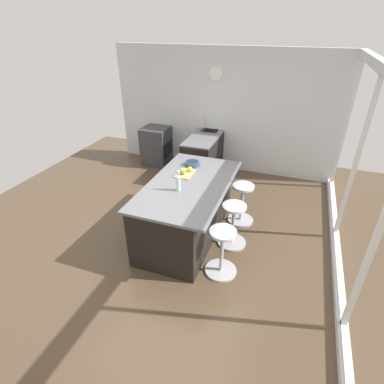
{
  "coord_description": "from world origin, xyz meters",
  "views": [
    {
      "loc": [
        3.5,
        1.63,
        3.04
      ],
      "look_at": [
        -0.18,
        0.29,
        0.79
      ],
      "focal_mm": 28.05,
      "sensor_mm": 36.0,
      "label": 1
    }
  ],
  "objects_px": {
    "oven_range": "(156,146)",
    "stool_by_window": "(242,204)",
    "cutting_board": "(185,174)",
    "fruit_bowl": "(192,163)",
    "stool_near_camera": "(222,253)",
    "apple_green": "(183,172)",
    "apple_yellow": "(190,169)",
    "kitchen_island": "(186,209)",
    "water_bottle": "(178,183)",
    "stool_middle": "(233,226)"
  },
  "relations": [
    {
      "from": "oven_range",
      "to": "stool_by_window",
      "type": "height_order",
      "value": "oven_range"
    },
    {
      "from": "oven_range",
      "to": "cutting_board",
      "type": "height_order",
      "value": "cutting_board"
    },
    {
      "from": "stool_by_window",
      "to": "fruit_bowl",
      "type": "height_order",
      "value": "fruit_bowl"
    },
    {
      "from": "stool_near_camera",
      "to": "apple_green",
      "type": "height_order",
      "value": "apple_green"
    },
    {
      "from": "apple_yellow",
      "to": "cutting_board",
      "type": "bearing_deg",
      "value": -34.18
    },
    {
      "from": "apple_yellow",
      "to": "oven_range",
      "type": "bearing_deg",
      "value": -141.74
    },
    {
      "from": "stool_near_camera",
      "to": "cutting_board",
      "type": "height_order",
      "value": "cutting_board"
    },
    {
      "from": "kitchen_island",
      "to": "stool_near_camera",
      "type": "bearing_deg",
      "value": 49.37
    },
    {
      "from": "cutting_board",
      "to": "fruit_bowl",
      "type": "xyz_separation_m",
      "value": [
        -0.35,
        -0.0,
        0.03
      ]
    },
    {
      "from": "kitchen_island",
      "to": "apple_yellow",
      "type": "height_order",
      "value": "apple_yellow"
    },
    {
      "from": "stool_near_camera",
      "to": "water_bottle",
      "type": "relative_size",
      "value": 2.23
    },
    {
      "from": "oven_range",
      "to": "apple_yellow",
      "type": "distance_m",
      "value": 2.65
    },
    {
      "from": "apple_yellow",
      "to": "fruit_bowl",
      "type": "distance_m",
      "value": 0.28
    },
    {
      "from": "stool_near_camera",
      "to": "fruit_bowl",
      "type": "xyz_separation_m",
      "value": [
        -1.26,
        -0.88,
        0.64
      ]
    },
    {
      "from": "stool_by_window",
      "to": "fruit_bowl",
      "type": "relative_size",
      "value": 2.8
    },
    {
      "from": "stool_by_window",
      "to": "oven_range",
      "type": "bearing_deg",
      "value": -125.41
    },
    {
      "from": "kitchen_island",
      "to": "stool_by_window",
      "type": "height_order",
      "value": "kitchen_island"
    },
    {
      "from": "water_bottle",
      "to": "fruit_bowl",
      "type": "xyz_separation_m",
      "value": [
        -0.86,
        -0.1,
        -0.08
      ]
    },
    {
      "from": "stool_near_camera",
      "to": "stool_middle",
      "type": "bearing_deg",
      "value": 180.0
    },
    {
      "from": "stool_by_window",
      "to": "apple_yellow",
      "type": "height_order",
      "value": "apple_yellow"
    },
    {
      "from": "oven_range",
      "to": "apple_green",
      "type": "height_order",
      "value": "apple_green"
    },
    {
      "from": "stool_by_window",
      "to": "cutting_board",
      "type": "distance_m",
      "value": 1.14
    },
    {
      "from": "cutting_board",
      "to": "water_bottle",
      "type": "bearing_deg",
      "value": 10.77
    },
    {
      "from": "apple_yellow",
      "to": "apple_green",
      "type": "relative_size",
      "value": 0.97
    },
    {
      "from": "kitchen_island",
      "to": "fruit_bowl",
      "type": "height_order",
      "value": "fruit_bowl"
    },
    {
      "from": "oven_range",
      "to": "stool_near_camera",
      "type": "relative_size",
      "value": 1.27
    },
    {
      "from": "stool_middle",
      "to": "apple_green",
      "type": "distance_m",
      "value": 1.13
    },
    {
      "from": "oven_range",
      "to": "stool_by_window",
      "type": "xyz_separation_m",
      "value": [
        1.73,
        2.43,
        -0.11
      ]
    },
    {
      "from": "stool_middle",
      "to": "water_bottle",
      "type": "xyz_separation_m",
      "value": [
        0.25,
        -0.78,
        0.73
      ]
    },
    {
      "from": "cutting_board",
      "to": "water_bottle",
      "type": "distance_m",
      "value": 0.54
    },
    {
      "from": "apple_green",
      "to": "fruit_bowl",
      "type": "xyz_separation_m",
      "value": [
        -0.4,
        0.01,
        -0.02
      ]
    },
    {
      "from": "kitchen_island",
      "to": "apple_green",
      "type": "height_order",
      "value": "apple_green"
    },
    {
      "from": "water_bottle",
      "to": "stool_near_camera",
      "type": "bearing_deg",
      "value": 62.75
    },
    {
      "from": "stool_by_window",
      "to": "water_bottle",
      "type": "distance_m",
      "value": 1.39
    },
    {
      "from": "fruit_bowl",
      "to": "apple_green",
      "type": "bearing_deg",
      "value": -2.03
    },
    {
      "from": "stool_middle",
      "to": "fruit_bowl",
      "type": "xyz_separation_m",
      "value": [
        -0.61,
        -0.88,
        0.64
      ]
    },
    {
      "from": "kitchen_island",
      "to": "oven_range",
      "type": "bearing_deg",
      "value": -144.92
    },
    {
      "from": "oven_range",
      "to": "apple_yellow",
      "type": "bearing_deg",
      "value": 38.26
    },
    {
      "from": "fruit_bowl",
      "to": "stool_by_window",
      "type": "bearing_deg",
      "value": 92.44
    },
    {
      "from": "stool_middle",
      "to": "stool_near_camera",
      "type": "height_order",
      "value": "same"
    },
    {
      "from": "stool_by_window",
      "to": "fruit_bowl",
      "type": "xyz_separation_m",
      "value": [
        0.04,
        -0.88,
        0.64
      ]
    },
    {
      "from": "stool_by_window",
      "to": "water_bottle",
      "type": "height_order",
      "value": "water_bottle"
    },
    {
      "from": "kitchen_island",
      "to": "stool_by_window",
      "type": "relative_size",
      "value": 2.96
    },
    {
      "from": "oven_range",
      "to": "fruit_bowl",
      "type": "distance_m",
      "value": 2.41
    },
    {
      "from": "oven_range",
      "to": "water_bottle",
      "type": "distance_m",
      "value": 3.16
    },
    {
      "from": "apple_yellow",
      "to": "apple_green",
      "type": "height_order",
      "value": "apple_green"
    },
    {
      "from": "oven_range",
      "to": "stool_by_window",
      "type": "distance_m",
      "value": 2.98
    },
    {
      "from": "stool_near_camera",
      "to": "apple_yellow",
      "type": "xyz_separation_m",
      "value": [
        -0.99,
        -0.82,
        0.67
      ]
    },
    {
      "from": "stool_middle",
      "to": "water_bottle",
      "type": "bearing_deg",
      "value": -72.11
    },
    {
      "from": "stool_by_window",
      "to": "apple_green",
      "type": "xyz_separation_m",
      "value": [
        0.44,
        -0.89,
        0.67
      ]
    }
  ]
}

